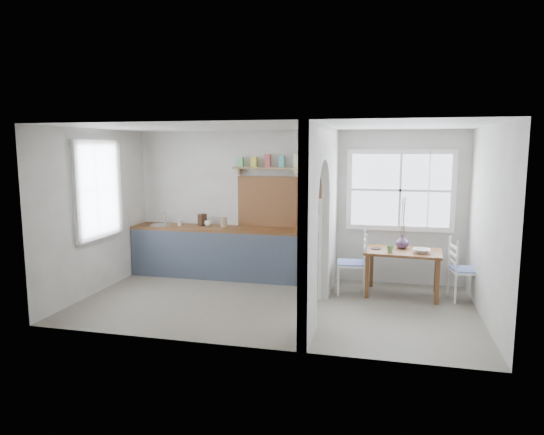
% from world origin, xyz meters
% --- Properties ---
extents(floor, '(5.80, 3.20, 0.01)m').
position_xyz_m(floor, '(0.00, 0.00, 0.00)').
color(floor, slate).
rests_on(floor, ground).
extents(ceiling, '(5.80, 3.20, 0.01)m').
position_xyz_m(ceiling, '(0.00, 0.00, 2.60)').
color(ceiling, silver).
rests_on(ceiling, walls).
extents(walls, '(5.81, 3.21, 2.60)m').
position_xyz_m(walls, '(0.00, 0.00, 1.30)').
color(walls, silver).
rests_on(walls, floor).
extents(partition, '(0.12, 3.20, 2.60)m').
position_xyz_m(partition, '(0.70, 0.06, 1.45)').
color(partition, silver).
rests_on(partition, floor).
extents(kitchen_window, '(0.10, 1.16, 1.50)m').
position_xyz_m(kitchen_window, '(-2.87, 0.00, 1.65)').
color(kitchen_window, white).
rests_on(kitchen_window, walls).
extents(nook_window, '(1.76, 0.10, 1.30)m').
position_xyz_m(nook_window, '(1.80, 1.56, 1.60)').
color(nook_window, white).
rests_on(nook_window, walls).
extents(counter, '(3.50, 0.60, 0.90)m').
position_xyz_m(counter, '(-1.13, 1.33, 0.46)').
color(counter, brown).
rests_on(counter, floor).
extents(sink, '(0.40, 0.40, 0.02)m').
position_xyz_m(sink, '(-2.43, 1.30, 0.89)').
color(sink, silver).
rests_on(sink, counter).
extents(backsplash, '(1.65, 0.03, 0.90)m').
position_xyz_m(backsplash, '(-0.20, 1.58, 1.35)').
color(backsplash, brown).
rests_on(backsplash, walls).
extents(shelf, '(1.75, 0.20, 0.21)m').
position_xyz_m(shelf, '(-0.20, 1.49, 2.00)').
color(shelf, olive).
rests_on(shelf, walls).
extents(pendant_lamp, '(0.26, 0.26, 0.16)m').
position_xyz_m(pendant_lamp, '(0.15, 1.15, 1.88)').
color(pendant_lamp, silver).
rests_on(pendant_lamp, ceiling).
extents(utensil_rail, '(0.02, 0.50, 0.02)m').
position_xyz_m(utensil_rail, '(0.61, 0.90, 1.45)').
color(utensil_rail, silver).
rests_on(utensil_rail, partition).
extents(dining_table, '(1.20, 0.85, 0.72)m').
position_xyz_m(dining_table, '(1.86, 0.91, 0.36)').
color(dining_table, brown).
rests_on(dining_table, floor).
extents(chair_left, '(0.50, 0.50, 0.99)m').
position_xyz_m(chair_left, '(1.08, 0.84, 0.50)').
color(chair_left, white).
rests_on(chair_left, floor).
extents(chair_right, '(0.50, 0.50, 0.95)m').
position_xyz_m(chair_right, '(2.79, 0.88, 0.48)').
color(chair_right, white).
rests_on(chair_right, floor).
extents(kettle, '(0.24, 0.20, 0.27)m').
position_xyz_m(kettle, '(0.47, 1.33, 1.04)').
color(kettle, white).
rests_on(kettle, counter).
extents(mug_a, '(0.13, 0.13, 0.11)m').
position_xyz_m(mug_a, '(-2.05, 1.29, 0.95)').
color(mug_a, silver).
rests_on(mug_a, counter).
extents(mug_b, '(0.17, 0.17, 0.10)m').
position_xyz_m(mug_b, '(-1.54, 1.36, 0.95)').
color(mug_b, white).
rests_on(mug_b, counter).
extents(knife_block, '(0.14, 0.17, 0.22)m').
position_xyz_m(knife_block, '(-1.65, 1.38, 1.01)').
color(knife_block, '#42281A').
rests_on(knife_block, counter).
extents(jar, '(0.13, 0.13, 0.18)m').
position_xyz_m(jar, '(-1.23, 1.34, 0.99)').
color(jar, tan).
rests_on(jar, counter).
extents(towel_magenta, '(0.02, 0.03, 0.52)m').
position_xyz_m(towel_magenta, '(0.58, 0.97, 0.28)').
color(towel_magenta, '#D71172').
rests_on(towel_magenta, counter).
extents(towel_orange, '(0.02, 0.03, 0.55)m').
position_xyz_m(towel_orange, '(0.58, 0.95, 0.25)').
color(towel_orange, '#BD7F12').
rests_on(towel_orange, counter).
extents(bowl, '(0.30, 0.30, 0.06)m').
position_xyz_m(bowl, '(2.13, 0.79, 0.75)').
color(bowl, white).
rests_on(bowl, dining_table).
extents(table_cup, '(0.12, 0.12, 0.11)m').
position_xyz_m(table_cup, '(1.66, 0.75, 0.77)').
color(table_cup, '#69A965').
rests_on(table_cup, dining_table).
extents(plate, '(0.21, 0.21, 0.01)m').
position_xyz_m(plate, '(1.45, 0.92, 0.72)').
color(plate, black).
rests_on(plate, dining_table).
extents(vase, '(0.21, 0.21, 0.22)m').
position_xyz_m(vase, '(1.85, 1.08, 0.83)').
color(vase, '#4F3960').
rests_on(vase, dining_table).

